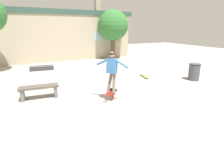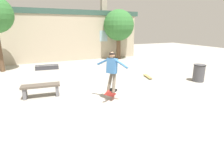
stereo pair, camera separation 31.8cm
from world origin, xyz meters
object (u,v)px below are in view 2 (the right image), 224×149
Objects in this scene: skate_ledge at (47,67)px; skateboard_resting at (148,76)px; trash_bin at (199,73)px; skateboard_flipping at (110,94)px; park_bench at (41,88)px; tree_right at (119,26)px; skater at (112,68)px.

skateboard_resting is at bearing -34.25° from skate_ledge.
trash_bin is 1.24× the size of skateboard_flipping.
trash_bin is at bearing 63.16° from skateboard_resting.
skateboard_resting is (-1.95, 1.58, -0.38)m from trash_bin.
trash_bin is at bearing -1.81° from park_bench.
park_bench is (-6.58, -6.70, -2.44)m from tree_right.
skateboard_flipping is (1.80, -6.25, 0.10)m from skate_ledge.
tree_right is 6.78m from skateboard_resting.
park_bench is 2.08× the size of skateboard_flipping.
park_bench is 2.73m from skateboard_flipping.
trash_bin is (0.78, -7.67, -2.34)m from tree_right.
park_bench is 7.43m from trash_bin.
skateboard_resting is (3.02, 2.02, -1.17)m from skater.
skateboard_flipping is at bearing -67.00° from skate_ledge.
park_bench is 2.92m from skater.
tree_right is 2.82× the size of park_bench.
skateboard_resting is (4.86, -4.25, -0.08)m from skate_ledge.
skater is at bearing -24.90° from park_bench.
park_bench is at bearing -89.49° from skate_ledge.
skater is at bearing -44.02° from skateboard_resting.
skater reaches higher than skateboard_flipping.
tree_right is at bearing 51.20° from park_bench.
tree_right is 9.26m from skater.
park_bench and skateboard_flipping have the same top height.
tree_right is at bearing 21.63° from skateboard_flipping.
tree_right is 6.84m from skate_ledge.
trash_bin is 0.59× the size of skater.
skateboard_flipping is (2.35, -1.38, -0.11)m from park_bench.
skate_ledge is 2.10× the size of skateboard_flipping.
skateboard_resting is at bearing 141.04° from trash_bin.
skateboard_flipping reaches higher than skateboard_resting.
skate_ledge is at bearing -163.09° from tree_right.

